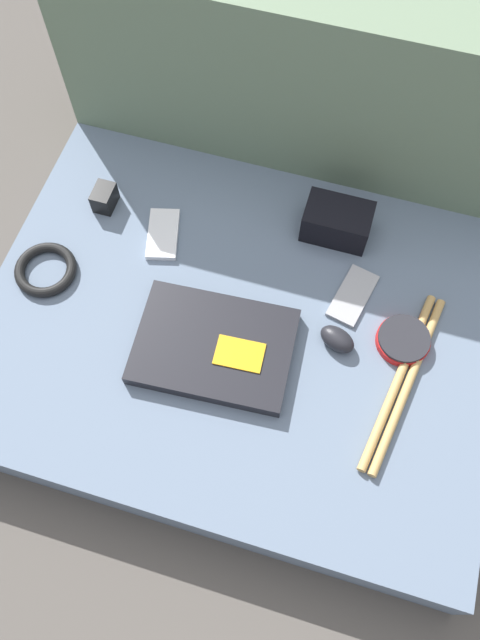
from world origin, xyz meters
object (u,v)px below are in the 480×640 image
(speaker_puck, at_px, (403,340))
(laptop, at_px, (214,346))
(camera_pouch, at_px, (337,222))
(computer_mouse, at_px, (337,339))
(phone_silver, at_px, (353,296))
(charger_brick, at_px, (104,198))
(phone_black, at_px, (163,234))

(speaker_puck, bearing_deg, laptop, -161.06)
(camera_pouch, bearing_deg, laptop, -116.16)
(computer_mouse, height_order, camera_pouch, camera_pouch)
(phone_silver, height_order, charger_brick, charger_brick)
(laptop, relative_size, phone_silver, 2.24)
(speaker_puck, height_order, camera_pouch, camera_pouch)
(computer_mouse, height_order, phone_black, computer_mouse)
(laptop, xyz_separation_m, speaker_puck, (0.34, 0.12, -0.00))
(phone_silver, relative_size, camera_pouch, 1.02)
(phone_black, distance_m, camera_pouch, 0.36)
(laptop, relative_size, computer_mouse, 3.74)
(computer_mouse, relative_size, camera_pouch, 0.61)
(laptop, bearing_deg, phone_silver, 35.49)
(computer_mouse, distance_m, charger_brick, 0.57)
(laptop, relative_size, speaker_puck, 2.99)
(speaker_puck, distance_m, phone_silver, 0.13)
(charger_brick, bearing_deg, laptop, -38.19)
(phone_black, relative_size, charger_brick, 2.33)
(speaker_puck, xyz_separation_m, phone_silver, (-0.11, 0.07, -0.01))
(speaker_puck, distance_m, camera_pouch, 0.28)
(charger_brick, bearing_deg, camera_pouch, 8.41)
(camera_pouch, bearing_deg, phone_silver, -63.78)
(computer_mouse, relative_size, charger_brick, 1.47)
(speaker_puck, xyz_separation_m, camera_pouch, (-0.18, 0.21, 0.03))
(computer_mouse, distance_m, phone_black, 0.42)
(speaker_puck, height_order, phone_black, speaker_puck)
(computer_mouse, relative_size, speaker_puck, 0.80)
(phone_silver, bearing_deg, speaker_puck, -19.34)
(speaker_puck, bearing_deg, charger_brick, 168.30)
(laptop, relative_size, camera_pouch, 2.28)
(computer_mouse, bearing_deg, phone_black, -176.89)
(phone_silver, bearing_deg, charger_brick, -174.31)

